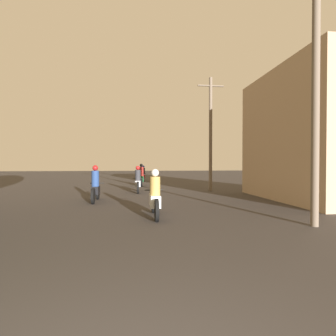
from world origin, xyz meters
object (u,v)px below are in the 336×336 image
(motorcycle_green, at_px, (141,177))
(utility_pole_far, at_px, (211,132))
(utility_pole_near, at_px, (316,59))
(motorcycle_black, at_px, (96,187))
(motorcycle_red, at_px, (143,175))
(motorcycle_white, at_px, (155,198))
(motorcycle_silver, at_px, (138,182))
(building_right_near, at_px, (313,135))

(motorcycle_green, height_order, utility_pole_far, utility_pole_far)
(utility_pole_near, relative_size, utility_pole_far, 1.23)
(motorcycle_black, xyz_separation_m, motorcycle_red, (2.50, 13.02, -0.05))
(utility_pole_far, bearing_deg, motorcycle_black, -148.90)
(motorcycle_red, xyz_separation_m, utility_pole_near, (3.92, -18.38, 3.80))
(motorcycle_white, relative_size, motorcycle_silver, 0.96)
(motorcycle_green, xyz_separation_m, building_right_near, (7.71, -8.48, 2.32))
(motorcycle_green, height_order, motorcycle_red, motorcycle_green)
(motorcycle_green, xyz_separation_m, utility_pole_near, (4.23, -13.28, 3.74))
(utility_pole_near, bearing_deg, motorcycle_white, 156.82)
(motorcycle_white, distance_m, motorcycle_black, 4.29)
(motorcycle_green, bearing_deg, motorcycle_black, -103.48)
(motorcycle_black, height_order, motorcycle_green, motorcycle_green)
(motorcycle_white, distance_m, utility_pole_far, 8.92)
(motorcycle_green, relative_size, utility_pole_far, 0.30)
(motorcycle_black, relative_size, motorcycle_red, 1.05)
(motorcycle_silver, relative_size, utility_pole_far, 0.31)
(building_right_near, height_order, utility_pole_far, utility_pole_far)
(motorcycle_silver, xyz_separation_m, motorcycle_red, (0.62, 9.47, -0.02))
(utility_pole_far, bearing_deg, motorcycle_silver, -176.73)
(motorcycle_silver, distance_m, motorcycle_red, 9.49)
(motorcycle_red, height_order, building_right_near, building_right_near)
(utility_pole_far, bearing_deg, utility_pole_near, -89.19)
(motorcycle_red, bearing_deg, building_right_near, -52.70)
(motorcycle_silver, height_order, utility_pole_far, utility_pole_far)
(motorcycle_green, xyz_separation_m, motorcycle_red, (0.31, 5.10, -0.06))
(building_right_near, bearing_deg, motorcycle_white, -158.08)
(motorcycle_black, distance_m, motorcycle_silver, 4.01)
(motorcycle_green, distance_m, building_right_near, 11.69)
(motorcycle_red, relative_size, utility_pole_near, 0.23)
(motorcycle_white, distance_m, building_right_near, 8.51)
(motorcycle_green, relative_size, building_right_near, 0.31)
(motorcycle_silver, xyz_separation_m, utility_pole_far, (4.42, 0.25, 2.99))
(motorcycle_black, distance_m, motorcycle_green, 8.21)
(motorcycle_white, distance_m, motorcycle_silver, 7.17)
(building_right_near, distance_m, utility_pole_near, 6.10)
(building_right_near, relative_size, utility_pole_near, 0.79)
(motorcycle_silver, height_order, building_right_near, building_right_near)
(motorcycle_green, bearing_deg, utility_pole_far, -43.13)
(motorcycle_black, distance_m, building_right_near, 10.19)
(motorcycle_red, xyz_separation_m, utility_pole_far, (3.79, -9.22, 3.01))
(utility_pole_near, bearing_deg, motorcycle_black, 140.14)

